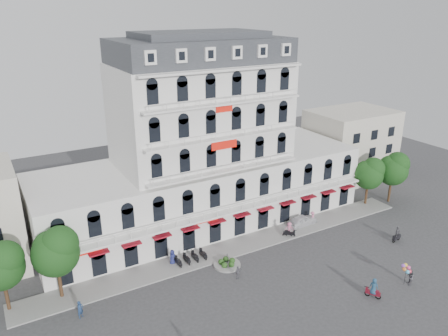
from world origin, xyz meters
TOP-DOWN VIEW (x-y plane):
  - ground at (0.00, 0.00)m, footprint 120.00×120.00m
  - sidewalk at (0.00, 9.00)m, footprint 53.00×4.00m
  - main_building at (0.00, 18.00)m, footprint 45.00×15.00m
  - flank_building_east at (30.00, 20.00)m, footprint 14.00×10.00m
  - traffic_island at (-3.00, 6.00)m, footprint 3.20×3.20m
  - parked_scooter_row at (-6.35, 8.80)m, footprint 4.40×1.80m
  - tree_west_outer at (-25.95, 9.98)m, footprint 4.50×4.48m
  - tree_west_inner at (-20.95, 9.48)m, footprint 4.76×4.76m
  - tree_east_inner at (24.05, 9.98)m, footprint 4.40×4.37m
  - tree_east_outer at (28.05, 8.98)m, footprint 4.65×4.65m
  - parked_car at (11.24, 9.50)m, footprint 4.52×2.02m
  - rider_east at (7.21, -6.77)m, footprint 1.07×1.52m
  - rider_northeast at (18.90, -0.08)m, footprint 1.70×0.56m
  - rider_center at (7.49, 7.76)m, footprint 1.41×1.20m
  - pedestrian_left at (-8.41, 9.50)m, footprint 1.09×0.95m
  - pedestrian_mid at (-3.25, 3.17)m, footprint 0.97×0.50m
  - pedestrian_right at (12.96, 9.50)m, footprint 1.21×1.05m
  - pedestrian_far at (-20.00, 5.31)m, footprint 0.81×0.73m
  - balloon_vendor at (12.29, -7.06)m, footprint 1.51×1.39m

SIDE VIEW (x-z plane):
  - ground at x=0.00m, z-range 0.00..0.00m
  - parked_scooter_row at x=-6.35m, z-range -0.55..0.55m
  - sidewalk at x=0.00m, z-range 0.00..0.16m
  - traffic_island at x=-3.00m, z-range -0.54..1.06m
  - parked_car at x=11.24m, z-range 0.00..1.51m
  - pedestrian_mid at x=-3.25m, z-range 0.00..1.59m
  - pedestrian_right at x=12.96m, z-range 0.00..1.63m
  - pedestrian_far at x=-20.00m, z-range 0.00..1.85m
  - pedestrian_left at x=-8.41m, z-range 0.00..1.87m
  - rider_northeast at x=18.90m, z-range -0.02..2.16m
  - rider_center at x=7.49m, z-range 0.06..2.25m
  - rider_east at x=7.21m, z-range 0.01..2.30m
  - balloon_vendor at x=12.29m, z-range 0.03..2.48m
  - tree_east_inner at x=24.05m, z-range 1.43..9.00m
  - tree_west_outer at x=-25.95m, z-range 1.47..9.23m
  - tree_east_outer at x=28.05m, z-range 1.52..9.58m
  - tree_west_inner at x=-20.95m, z-range 1.56..9.81m
  - flank_building_east at x=30.00m, z-range 0.00..12.00m
  - main_building at x=0.00m, z-range -2.94..22.86m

